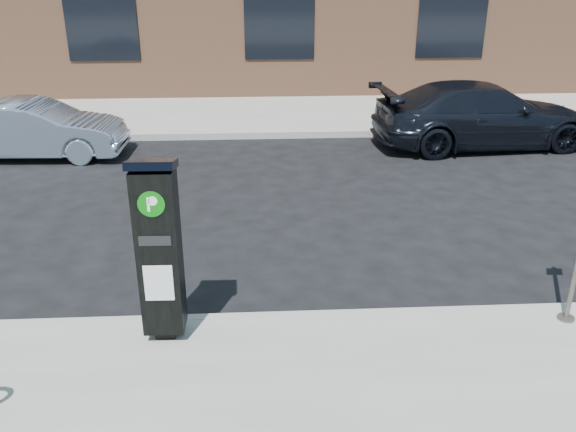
{
  "coord_description": "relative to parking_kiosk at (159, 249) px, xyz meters",
  "views": [
    {
      "loc": [
        -0.76,
        -6.11,
        4.01
      ],
      "look_at": [
        -0.39,
        0.5,
        1.18
      ],
      "focal_mm": 38.0,
      "sensor_mm": 36.0,
      "label": 1
    }
  ],
  "objects": [
    {
      "name": "curb_near",
      "position": [
        1.78,
        0.33,
        -1.13
      ],
      "size": [
        60.0,
        0.12,
        0.16
      ],
      "primitive_type": "cube",
      "color": "#9E9B93",
      "rests_on": "ground"
    },
    {
      "name": "curb_far",
      "position": [
        1.78,
        8.37,
        -1.13
      ],
      "size": [
        60.0,
        0.12,
        0.16
      ],
      "primitive_type": "cube",
      "color": "#9E9B93",
      "rests_on": "ground"
    },
    {
      "name": "sidewalk_far",
      "position": [
        1.78,
        14.35,
        -1.13
      ],
      "size": [
        60.0,
        12.0,
        0.15
      ],
      "primitive_type": "cube",
      "color": "gray",
      "rests_on": "ground"
    },
    {
      "name": "parking_kiosk",
      "position": [
        0.0,
        0.0,
        0.0
      ],
      "size": [
        0.48,
        0.43,
        2.06
      ],
      "rotation": [
        0.0,
        0.0,
        -0.02
      ],
      "color": "black",
      "rests_on": "sidewalk_near"
    },
    {
      "name": "car_silver",
      "position": [
        -3.65,
        7.17,
        -0.59
      ],
      "size": [
        3.76,
        1.42,
        1.22
      ],
      "primitive_type": "imported",
      "rotation": [
        0.0,
        0.0,
        1.54
      ],
      "color": "#8C9EB2",
      "rests_on": "ground"
    },
    {
      "name": "ground",
      "position": [
        1.78,
        0.35,
        -1.21
      ],
      "size": [
        120.0,
        120.0,
        0.0
      ],
      "primitive_type": "plane",
      "color": "black",
      "rests_on": "ground"
    },
    {
      "name": "car_dark",
      "position": [
        6.17,
        7.5,
        -0.49
      ],
      "size": [
        5.11,
        2.45,
        1.44
      ],
      "primitive_type": "imported",
      "rotation": [
        0.0,
        0.0,
        1.66
      ],
      "color": "black",
      "rests_on": "ground"
    }
  ]
}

